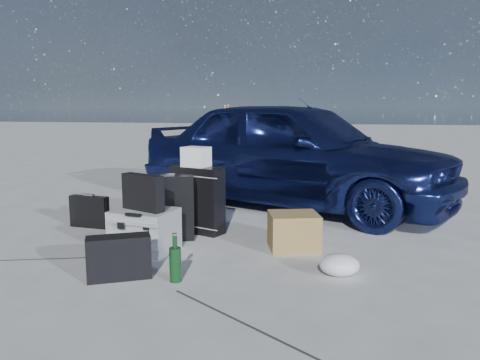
% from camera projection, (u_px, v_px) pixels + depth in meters
% --- Properties ---
extents(ground, '(60.00, 60.00, 0.00)m').
position_uv_depth(ground, '(179.00, 254.00, 3.83)').
color(ground, beige).
rests_on(ground, ground).
extents(car, '(4.13, 2.90, 1.31)m').
position_uv_depth(car, '(294.00, 153.00, 5.61)').
color(car, navy).
rests_on(car, ground).
extents(pelican_case, '(0.54, 0.47, 0.35)m').
position_uv_depth(pelican_case, '(145.00, 230.00, 3.90)').
color(pelican_case, '#9C9FA1').
rests_on(pelican_case, ground).
extents(laptop_bag, '(0.40, 0.25, 0.30)m').
position_uv_depth(laptop_bag, '(143.00, 192.00, 3.83)').
color(laptop_bag, black).
rests_on(laptop_bag, pelican_case).
extents(briefcase, '(0.41, 0.13, 0.32)m').
position_uv_depth(briefcase, '(89.00, 212.00, 4.68)').
color(briefcase, black).
rests_on(briefcase, ground).
extents(suitcase_left, '(0.48, 0.30, 0.59)m').
position_uv_depth(suitcase_left, '(168.00, 208.00, 4.21)').
color(suitcase_left, black).
rests_on(suitcase_left, ground).
extents(suitcase_right, '(0.56, 0.37, 0.63)m').
position_uv_depth(suitcase_right, '(197.00, 200.00, 4.47)').
color(suitcase_right, black).
rests_on(suitcase_right, ground).
extents(white_carton, '(0.28, 0.25, 0.19)m').
position_uv_depth(white_carton, '(196.00, 157.00, 4.42)').
color(white_carton, white).
rests_on(white_carton, suitcase_right).
extents(duffel_bag, '(0.74, 0.42, 0.35)m').
position_uv_depth(duffel_bag, '(173.00, 205.00, 4.93)').
color(duffel_bag, black).
rests_on(duffel_bag, ground).
extents(flat_box_white, '(0.43, 0.33, 0.07)m').
position_uv_depth(flat_box_white, '(172.00, 185.00, 4.91)').
color(flat_box_white, white).
rests_on(flat_box_white, duffel_bag).
extents(flat_box_black, '(0.34, 0.29, 0.06)m').
position_uv_depth(flat_box_black, '(173.00, 179.00, 4.88)').
color(flat_box_black, black).
rests_on(flat_box_black, flat_box_white).
extents(cardboard_box, '(0.49, 0.46, 0.31)m').
position_uv_depth(cardboard_box, '(294.00, 231.00, 3.97)').
color(cardboard_box, olive).
rests_on(cardboard_box, ground).
extents(plastic_bag, '(0.32, 0.29, 0.16)m').
position_uv_depth(plastic_bag, '(339.00, 265.00, 3.34)').
color(plastic_bag, silver).
rests_on(plastic_bag, ground).
extents(messenger_bag, '(0.46, 0.35, 0.31)m').
position_uv_depth(messenger_bag, '(119.00, 257.00, 3.27)').
color(messenger_bag, black).
rests_on(messenger_bag, ground).
extents(green_bottle, '(0.11, 0.11, 0.33)m').
position_uv_depth(green_bottle, '(175.00, 258.00, 3.21)').
color(green_bottle, black).
rests_on(green_bottle, ground).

